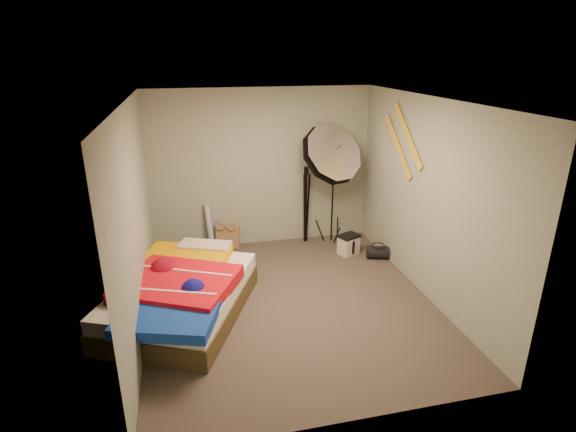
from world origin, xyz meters
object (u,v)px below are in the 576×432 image
object	(u,v)px
wrapping_roll	(210,227)
photo_umbrella	(330,155)
tote_bag	(228,237)
duffel_bag	(378,252)
camera_tripod	(306,200)
camera_case	(348,245)
bed	(181,293)

from	to	relation	value
wrapping_roll	photo_umbrella	size ratio (longest dim) A/B	0.36
tote_bag	wrapping_roll	world-z (taller)	wrapping_roll
tote_bag	photo_umbrella	xyz separation A→B (m)	(1.59, -0.28, 1.31)
duffel_bag	camera_tripod	xyz separation A→B (m)	(-0.91, 0.90, 0.63)
tote_bag	duffel_bag	size ratio (longest dim) A/B	1.13
camera_case	wrapping_roll	bearing A→B (deg)	138.59
camera_case	photo_umbrella	world-z (taller)	photo_umbrella
wrapping_roll	camera_case	xyz separation A→B (m)	(2.09, -0.68, -0.22)
duffel_bag	bed	xyz separation A→B (m)	(-2.94, -0.93, 0.19)
tote_bag	camera_case	distance (m)	1.94
duffel_bag	camera_case	bearing A→B (deg)	163.98
bed	camera_tripod	bearing A→B (deg)	41.95
wrapping_roll	camera_case	distance (m)	2.21
camera_case	tote_bag	bearing A→B (deg)	136.02
camera_tripod	bed	bearing A→B (deg)	-138.05
bed	photo_umbrella	world-z (taller)	photo_umbrella
camera_case	bed	xyz separation A→B (m)	(-2.55, -1.17, 0.14)
photo_umbrella	camera_tripod	world-z (taller)	photo_umbrella
duffel_bag	photo_umbrella	bearing A→B (deg)	149.86
photo_umbrella	camera_tripod	distance (m)	0.86
duffel_bag	tote_bag	bearing A→B (deg)	173.98
duffel_bag	bed	world-z (taller)	bed
wrapping_roll	camera_tripod	bearing A→B (deg)	-1.25
camera_tripod	camera_case	bearing A→B (deg)	-51.20
camera_case	camera_tripod	size ratio (longest dim) A/B	0.23
tote_bag	camera_tripod	bearing A→B (deg)	17.94
wrapping_roll	camera_tripod	world-z (taller)	camera_tripod
tote_bag	wrapping_roll	xyz separation A→B (m)	(-0.28, 0.00, 0.19)
camera_case	camera_tripod	bearing A→B (deg)	105.48
bed	photo_umbrella	bearing A→B (deg)	34.10
bed	photo_umbrella	distance (m)	3.06
wrapping_roll	photo_umbrella	world-z (taller)	photo_umbrella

